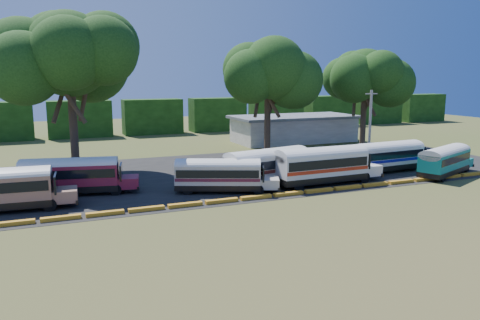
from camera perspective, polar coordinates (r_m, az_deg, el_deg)
name	(u,v)px	position (r m, az deg, el deg)	size (l,w,h in m)	color
ground	(278,200)	(38.29, 4.63, -4.91)	(160.00, 160.00, 0.00)	#354E1A
asphalt_strip	(235,172)	(49.34, -0.67, -1.43)	(64.00, 24.00, 0.02)	black
curb	(272,196)	(39.12, 3.96, -4.35)	(53.70, 0.45, 0.30)	orange
terminal_building	(294,128)	(72.36, 6.59, 3.86)	(19.00, 9.00, 4.00)	silver
treeline_backdrop	(152,117)	(82.93, -10.62, 5.23)	(130.00, 4.00, 6.00)	#14330E
bus_red	(73,174)	(42.05, -19.71, -1.56)	(9.94, 4.22, 3.18)	black
bus_cream_west	(220,173)	(40.42, -2.41, -1.65)	(9.10, 5.51, 2.95)	black
bus_cream_east	(269,164)	(43.47, 3.58, -0.51)	(10.48, 4.58, 3.35)	black
bus_white_red	(323,163)	(43.95, 10.11, -0.41)	(10.75, 2.91, 3.51)	black
bus_white_blue	(389,155)	(51.50, 17.71, 0.61)	(9.86, 3.04, 3.19)	black
bus_teal	(445,159)	(51.31, 23.76, 0.10)	(9.33, 5.61, 3.02)	black
tree_west	(69,54)	(49.19, -20.14, 12.00)	(11.28, 11.28, 16.21)	#34231A
tree_center	(268,69)	(59.23, 3.42, 11.06)	(9.87, 9.87, 14.54)	#34231A
tree_east	(365,75)	(67.88, 15.02, 9.95)	(9.74, 9.74, 13.68)	#34231A
utility_pole	(370,125)	(56.42, 15.56, 4.08)	(1.60, 0.30, 8.37)	gray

